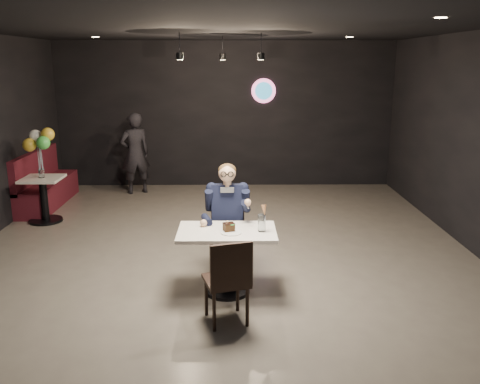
{
  "coord_description": "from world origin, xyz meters",
  "views": [
    {
      "loc": [
        0.19,
        -6.17,
        2.58
      ],
      "look_at": [
        0.26,
        -0.17,
        1.04
      ],
      "focal_mm": 38.0,
      "sensor_mm": 36.0,
      "label": 1
    }
  ],
  "objects_px": {
    "booth_bench": "(47,179)",
    "passerby": "(135,153)",
    "sundae_glass": "(262,223)",
    "chair_far": "(228,238)",
    "side_table": "(44,199)",
    "seated_man": "(228,218)",
    "balloon_vase": "(42,173)",
    "main_table": "(227,261)",
    "chair_near": "(226,279)"
  },
  "relations": [
    {
      "from": "balloon_vase",
      "to": "passerby",
      "type": "bearing_deg",
      "value": 58.5
    },
    {
      "from": "side_table",
      "to": "balloon_vase",
      "type": "xyz_separation_m",
      "value": [
        0.0,
        0.0,
        0.44
      ]
    },
    {
      "from": "booth_bench",
      "to": "chair_far",
      "type": "bearing_deg",
      "value": -43.25
    },
    {
      "from": "sundae_glass",
      "to": "chair_far",
      "type": "bearing_deg",
      "value": 123.53
    },
    {
      "from": "seated_man",
      "to": "balloon_vase",
      "type": "xyz_separation_m",
      "value": [
        -3.05,
        2.16,
        0.1
      ]
    },
    {
      "from": "side_table",
      "to": "seated_man",
      "type": "bearing_deg",
      "value": -35.22
    },
    {
      "from": "sundae_glass",
      "to": "balloon_vase",
      "type": "distance_m",
      "value": 4.4
    },
    {
      "from": "side_table",
      "to": "passerby",
      "type": "height_order",
      "value": "passerby"
    },
    {
      "from": "main_table",
      "to": "booth_bench",
      "type": "height_order",
      "value": "booth_bench"
    },
    {
      "from": "chair_far",
      "to": "sundae_glass",
      "type": "distance_m",
      "value": 0.8
    },
    {
      "from": "chair_far",
      "to": "main_table",
      "type": "bearing_deg",
      "value": -90.0
    },
    {
      "from": "passerby",
      "to": "chair_near",
      "type": "bearing_deg",
      "value": 82.68
    },
    {
      "from": "seated_man",
      "to": "passerby",
      "type": "xyz_separation_m",
      "value": [
        -1.89,
        4.05,
        0.09
      ]
    },
    {
      "from": "side_table",
      "to": "main_table",
      "type": "bearing_deg",
      "value": -41.54
    },
    {
      "from": "chair_far",
      "to": "booth_bench",
      "type": "xyz_separation_m",
      "value": [
        -3.35,
        3.16,
        0.04
      ]
    },
    {
      "from": "booth_bench",
      "to": "sundae_glass",
      "type": "bearing_deg",
      "value": -44.99
    },
    {
      "from": "booth_bench",
      "to": "balloon_vase",
      "type": "bearing_deg",
      "value": -73.3
    },
    {
      "from": "side_table",
      "to": "balloon_vase",
      "type": "bearing_deg",
      "value": 0.0
    },
    {
      "from": "chair_near",
      "to": "balloon_vase",
      "type": "relative_size",
      "value": 6.43
    },
    {
      "from": "sundae_glass",
      "to": "booth_bench",
      "type": "xyz_separation_m",
      "value": [
        -3.74,
        3.74,
        -0.34
      ]
    },
    {
      "from": "main_table",
      "to": "chair_near",
      "type": "bearing_deg",
      "value": -90.0
    },
    {
      "from": "chair_near",
      "to": "main_table",
      "type": "bearing_deg",
      "value": 73.91
    },
    {
      "from": "chair_far",
      "to": "side_table",
      "type": "bearing_deg",
      "value": 144.78
    },
    {
      "from": "main_table",
      "to": "chair_far",
      "type": "relative_size",
      "value": 1.2
    },
    {
      "from": "chair_near",
      "to": "side_table",
      "type": "distance_m",
      "value": 4.55
    },
    {
      "from": "seated_man",
      "to": "booth_bench",
      "type": "relative_size",
      "value": 0.72
    },
    {
      "from": "sundae_glass",
      "to": "passerby",
      "type": "relative_size",
      "value": 0.12
    },
    {
      "from": "chair_far",
      "to": "balloon_vase",
      "type": "distance_m",
      "value": 3.76
    },
    {
      "from": "booth_bench",
      "to": "seated_man",
      "type": "bearing_deg",
      "value": -43.25
    },
    {
      "from": "main_table",
      "to": "passerby",
      "type": "xyz_separation_m",
      "value": [
        -1.89,
        4.6,
        0.43
      ]
    },
    {
      "from": "balloon_vase",
      "to": "sundae_glass",
      "type": "bearing_deg",
      "value": -38.53
    },
    {
      "from": "chair_far",
      "to": "passerby",
      "type": "bearing_deg",
      "value": 115.01
    },
    {
      "from": "main_table",
      "to": "side_table",
      "type": "bearing_deg",
      "value": 138.46
    },
    {
      "from": "sundae_glass",
      "to": "passerby",
      "type": "height_order",
      "value": "passerby"
    },
    {
      "from": "sundae_glass",
      "to": "chair_near",
      "type": "bearing_deg",
      "value": -121.41
    },
    {
      "from": "main_table",
      "to": "chair_far",
      "type": "xyz_separation_m",
      "value": [
        -0.0,
        0.55,
        0.09
      ]
    },
    {
      "from": "seated_man",
      "to": "booth_bench",
      "type": "xyz_separation_m",
      "value": [
        -3.35,
        3.16,
        -0.22
      ]
    },
    {
      "from": "seated_man",
      "to": "main_table",
      "type": "bearing_deg",
      "value": -90.0
    },
    {
      "from": "chair_near",
      "to": "passerby",
      "type": "xyz_separation_m",
      "value": [
        -1.89,
        5.27,
        0.35
      ]
    },
    {
      "from": "chair_far",
      "to": "sundae_glass",
      "type": "bearing_deg",
      "value": -56.47
    },
    {
      "from": "booth_bench",
      "to": "balloon_vase",
      "type": "height_order",
      "value": "booth_bench"
    },
    {
      "from": "chair_near",
      "to": "side_table",
      "type": "relative_size",
      "value": 1.19
    },
    {
      "from": "sundae_glass",
      "to": "main_table",
      "type": "bearing_deg",
      "value": 174.78
    },
    {
      "from": "seated_man",
      "to": "sundae_glass",
      "type": "bearing_deg",
      "value": -56.47
    },
    {
      "from": "main_table",
      "to": "seated_man",
      "type": "height_order",
      "value": "seated_man"
    },
    {
      "from": "booth_bench",
      "to": "passerby",
      "type": "distance_m",
      "value": 1.74
    },
    {
      "from": "seated_man",
      "to": "side_table",
      "type": "height_order",
      "value": "seated_man"
    },
    {
      "from": "sundae_glass",
      "to": "passerby",
      "type": "distance_m",
      "value": 5.17
    },
    {
      "from": "sundae_glass",
      "to": "balloon_vase",
      "type": "height_order",
      "value": "sundae_glass"
    },
    {
      "from": "main_table",
      "to": "balloon_vase",
      "type": "distance_m",
      "value": 4.11
    }
  ]
}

